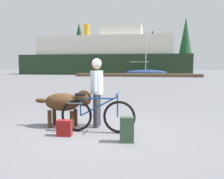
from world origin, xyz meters
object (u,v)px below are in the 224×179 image
at_px(person_cyclist, 97,86).
at_px(backpack, 127,130).
at_px(ferry_boat, 107,56).
at_px(bicycle, 97,115).
at_px(sailboat_moored, 146,72).
at_px(dog, 67,102).
at_px(handbag_pannier, 64,128).

xyz_separation_m(person_cyclist, backpack, (0.89, -1.15, -0.78)).
relative_size(backpack, ferry_boat, 0.02).
relative_size(bicycle, sailboat_moored, 0.24).
xyz_separation_m(dog, sailboat_moored, (0.86, 32.60, -0.13)).
bearing_deg(handbag_pannier, sailboat_moored, 88.92).
relative_size(bicycle, ferry_boat, 0.06).
height_order(bicycle, handbag_pannier, bicycle).
bearing_deg(person_cyclist, handbag_pannier, -118.65).
bearing_deg(sailboat_moored, backpack, -88.67).
distance_m(person_cyclist, ferry_boat, 38.29).
bearing_deg(sailboat_moored, handbag_pannier, -91.08).
relative_size(handbag_pannier, sailboat_moored, 0.05).
relative_size(bicycle, dog, 1.19).
xyz_separation_m(bicycle, backpack, (0.77, -0.63, -0.14)).
xyz_separation_m(dog, ferry_boat, (-6.31, 37.73, 2.55)).
bearing_deg(dog, handbag_pannier, -73.48).
bearing_deg(ferry_boat, person_cyclist, -79.36).
height_order(ferry_boat, sailboat_moored, ferry_boat).
bearing_deg(person_cyclist, backpack, -52.24).
bearing_deg(backpack, bicycle, 140.62).
relative_size(bicycle, backpack, 3.41).
relative_size(backpack, sailboat_moored, 0.07).
distance_m(bicycle, ferry_boat, 38.86).
distance_m(bicycle, backpack, 1.00).
xyz_separation_m(handbag_pannier, ferry_boat, (-6.54, 38.52, 3.01)).
height_order(person_cyclist, dog, person_cyclist).
bearing_deg(backpack, ferry_boat, 101.60).
height_order(handbag_pannier, ferry_boat, ferry_boat).
bearing_deg(person_cyclist, sailboat_moored, 89.80).
bearing_deg(bicycle, dog, 157.77).
distance_m(backpack, sailboat_moored, 33.60).
bearing_deg(person_cyclist, ferry_boat, 100.64).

